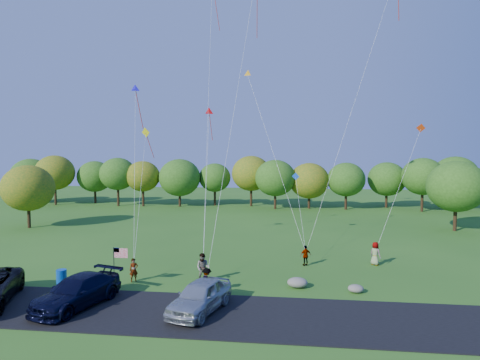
{
  "coord_description": "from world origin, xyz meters",
  "views": [
    {
      "loc": [
        6.91,
        -25.42,
        8.64
      ],
      "look_at": [
        2.97,
        6.0,
        6.37
      ],
      "focal_mm": 32.0,
      "sensor_mm": 36.0,
      "label": 1
    }
  ],
  "objects_px": {
    "flyer_b": "(203,268)",
    "flyer_e": "(375,254)",
    "minivan_silver": "(200,296)",
    "flyer_c": "(207,281)",
    "trash_barrel": "(62,277)",
    "flyer_d": "(306,256)",
    "flyer_a": "(134,270)",
    "minivan_navy": "(77,292)"
  },
  "relations": [
    {
      "from": "flyer_b",
      "to": "flyer_e",
      "type": "xyz_separation_m",
      "value": [
        11.92,
        5.67,
        -0.08
      ]
    },
    {
      "from": "minivan_silver",
      "to": "flyer_c",
      "type": "relative_size",
      "value": 3.1
    },
    {
      "from": "flyer_b",
      "to": "trash_barrel",
      "type": "height_order",
      "value": "flyer_b"
    },
    {
      "from": "trash_barrel",
      "to": "flyer_c",
      "type": "bearing_deg",
      "value": -3.72
    },
    {
      "from": "flyer_c",
      "to": "flyer_d",
      "type": "distance_m",
      "value": 9.28
    },
    {
      "from": "flyer_e",
      "to": "flyer_a",
      "type": "bearing_deg",
      "value": 64.91
    },
    {
      "from": "minivan_silver",
      "to": "flyer_a",
      "type": "distance_m",
      "value": 7.23
    },
    {
      "from": "minivan_silver",
      "to": "flyer_c",
      "type": "bearing_deg",
      "value": 109.86
    },
    {
      "from": "flyer_b",
      "to": "flyer_d",
      "type": "xyz_separation_m",
      "value": [
        6.75,
        4.85,
        -0.19
      ]
    },
    {
      "from": "minivan_navy",
      "to": "flyer_b",
      "type": "relative_size",
      "value": 2.96
    },
    {
      "from": "flyer_a",
      "to": "flyer_c",
      "type": "bearing_deg",
      "value": -50.47
    },
    {
      "from": "flyer_d",
      "to": "flyer_a",
      "type": "bearing_deg",
      "value": -0.45
    },
    {
      "from": "flyer_a",
      "to": "flyer_e",
      "type": "height_order",
      "value": "flyer_e"
    },
    {
      "from": "flyer_d",
      "to": "flyer_e",
      "type": "relative_size",
      "value": 0.88
    },
    {
      "from": "flyer_c",
      "to": "minivan_silver",
      "type": "bearing_deg",
      "value": 135.94
    },
    {
      "from": "minivan_navy",
      "to": "trash_barrel",
      "type": "height_order",
      "value": "minivan_navy"
    },
    {
      "from": "minivan_silver",
      "to": "flyer_e",
      "type": "relative_size",
      "value": 2.8
    },
    {
      "from": "flyer_d",
      "to": "trash_barrel",
      "type": "bearing_deg",
      "value": -3.26
    },
    {
      "from": "flyer_a",
      "to": "flyer_e",
      "type": "xyz_separation_m",
      "value": [
        16.45,
        6.1,
        0.1
      ]
    },
    {
      "from": "flyer_b",
      "to": "trash_barrel",
      "type": "bearing_deg",
      "value": -164.41
    },
    {
      "from": "flyer_c",
      "to": "flyer_d",
      "type": "bearing_deg",
      "value": -89.35
    },
    {
      "from": "flyer_a",
      "to": "trash_barrel",
      "type": "xyz_separation_m",
      "value": [
        -4.39,
        -1.14,
        -0.29
      ]
    },
    {
      "from": "flyer_d",
      "to": "trash_barrel",
      "type": "xyz_separation_m",
      "value": [
        -15.68,
        -6.41,
        -0.29
      ]
    },
    {
      "from": "trash_barrel",
      "to": "minivan_silver",
      "type": "bearing_deg",
      "value": -19.96
    },
    {
      "from": "minivan_navy",
      "to": "minivan_silver",
      "type": "relative_size",
      "value": 1.16
    },
    {
      "from": "flyer_a",
      "to": "trash_barrel",
      "type": "relative_size",
      "value": 1.61
    },
    {
      "from": "flyer_a",
      "to": "flyer_d",
      "type": "height_order",
      "value": "flyer_a"
    },
    {
      "from": "flyer_c",
      "to": "flyer_e",
      "type": "bearing_deg",
      "value": -103.65
    },
    {
      "from": "trash_barrel",
      "to": "minivan_navy",
      "type": "bearing_deg",
      "value": -50.66
    },
    {
      "from": "flyer_e",
      "to": "trash_barrel",
      "type": "bearing_deg",
      "value": 63.72
    },
    {
      "from": "flyer_b",
      "to": "flyer_e",
      "type": "bearing_deg",
      "value": 31.11
    },
    {
      "from": "flyer_a",
      "to": "flyer_b",
      "type": "height_order",
      "value": "flyer_b"
    },
    {
      "from": "flyer_a",
      "to": "flyer_d",
      "type": "bearing_deg",
      "value": -6.81
    },
    {
      "from": "minivan_navy",
      "to": "flyer_b",
      "type": "height_order",
      "value": "flyer_b"
    },
    {
      "from": "minivan_silver",
      "to": "flyer_d",
      "type": "distance_m",
      "value": 11.56
    },
    {
      "from": "flyer_c",
      "to": "flyer_e",
      "type": "height_order",
      "value": "flyer_e"
    },
    {
      "from": "flyer_b",
      "to": "minivan_silver",
      "type": "bearing_deg",
      "value": -73.98
    },
    {
      "from": "flyer_e",
      "to": "minivan_silver",
      "type": "bearing_deg",
      "value": 89.14
    },
    {
      "from": "minivan_silver",
      "to": "trash_barrel",
      "type": "height_order",
      "value": "minivan_silver"
    },
    {
      "from": "flyer_e",
      "to": "trash_barrel",
      "type": "distance_m",
      "value": 22.07
    },
    {
      "from": "flyer_d",
      "to": "flyer_c",
      "type": "bearing_deg",
      "value": 23.8
    },
    {
      "from": "flyer_a",
      "to": "flyer_b",
      "type": "xyz_separation_m",
      "value": [
        4.53,
        0.42,
        0.18
      ]
    }
  ]
}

